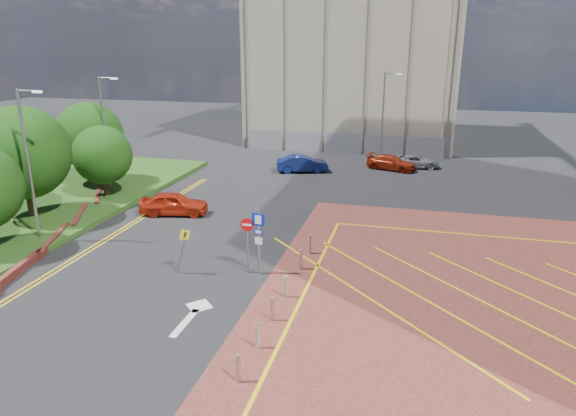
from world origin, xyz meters
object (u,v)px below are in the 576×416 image
at_px(tree_b, 22,153).
at_px(car_red_left, 174,203).
at_px(lamp_back, 384,113).
at_px(tree_d, 89,136).
at_px(warning_sign, 183,246).
at_px(car_red_back, 391,163).
at_px(tree_c, 102,155).
at_px(car_blue_back, 302,164).
at_px(lamp_left_near, 29,159).
at_px(sign_cluster, 254,235).
at_px(car_silver_back, 415,161).
at_px(lamp_left_far, 105,129).

xyz_separation_m(tree_b, car_red_left, (8.05, 3.21, -3.51)).
bearing_deg(lamp_back, car_red_left, -120.22).
distance_m(tree_d, lamp_back, 25.47).
height_order(warning_sign, car_red_back, warning_sign).
bearing_deg(tree_c, car_blue_back, 44.88).
height_order(tree_d, car_blue_back, tree_d).
distance_m(lamp_left_near, sign_cluster, 13.04).
bearing_deg(car_red_back, car_red_left, 160.10).
xyz_separation_m(lamp_back, car_blue_back, (-6.14, -6.61, -3.64)).
height_order(car_red_left, car_red_back, car_red_left).
relative_size(tree_d, lamp_back, 0.76).
xyz_separation_m(sign_cluster, car_silver_back, (6.93, 24.44, -1.39)).
relative_size(tree_b, lamp_left_near, 0.84).
xyz_separation_m(tree_b, car_silver_back, (22.73, 20.43, -3.67)).
relative_size(car_red_left, car_red_back, 0.99).
bearing_deg(tree_d, car_silver_back, 27.64).
bearing_deg(lamp_left_near, tree_b, 135.75).
relative_size(tree_d, car_blue_back, 1.40).
xyz_separation_m(tree_b, car_red_back, (20.71, 19.14, -3.61)).
xyz_separation_m(tree_c, car_red_back, (18.71, 14.14, -2.57)).
bearing_deg(lamp_left_far, tree_b, -98.77).
distance_m(tree_d, warning_sign, 18.85).
distance_m(sign_cluster, car_blue_back, 20.58).
bearing_deg(car_blue_back, lamp_left_far, 109.25).
relative_size(sign_cluster, car_silver_back, 0.79).
distance_m(tree_c, car_blue_back, 16.33).
relative_size(tree_b, car_red_left, 1.57).
bearing_deg(lamp_left_near, car_red_left, 51.31).
height_order(tree_c, car_red_back, tree_c).
bearing_deg(car_blue_back, car_silver_back, -84.49).
bearing_deg(car_red_back, car_blue_back, 129.30).
bearing_deg(tree_d, car_blue_back, 30.16).
bearing_deg(car_silver_back, car_red_left, 129.53).
relative_size(lamp_left_far, car_silver_back, 1.96).
height_order(tree_d, lamp_left_far, lamp_left_far).
xyz_separation_m(tree_b, car_blue_back, (13.44, 16.39, -3.52)).
height_order(warning_sign, car_blue_back, warning_sign).
bearing_deg(lamp_left_near, car_red_back, 51.46).
bearing_deg(car_red_back, lamp_left_far, 140.31).
distance_m(tree_d, car_blue_back, 16.99).
distance_m(lamp_left_far, sign_cluster, 18.58).
bearing_deg(tree_c, sign_cluster, -33.16).
xyz_separation_m(tree_b, lamp_back, (19.58, 23.00, 0.12)).
xyz_separation_m(lamp_left_near, car_red_back, (17.64, 22.14, -4.03)).
bearing_deg(sign_cluster, car_red_left, 136.96).
height_order(lamp_left_near, lamp_back, lamp_left_near).
relative_size(tree_c, sign_cluster, 1.53).
bearing_deg(car_blue_back, lamp_left_near, 133.91).
bearing_deg(lamp_left_far, lamp_left_near, -78.69).
xyz_separation_m(lamp_left_far, car_red_left, (6.98, -3.79, -3.93)).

